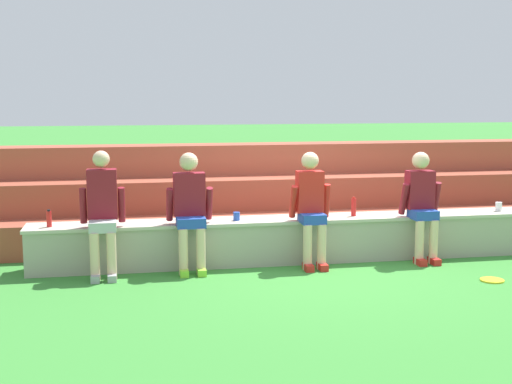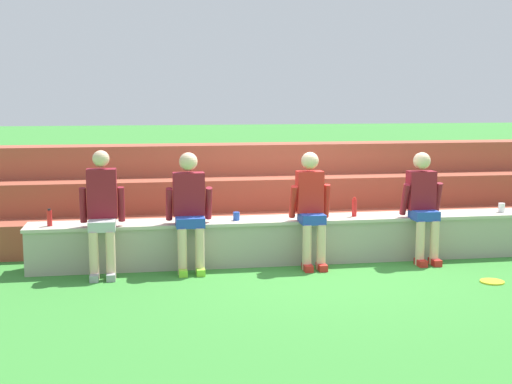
{
  "view_description": "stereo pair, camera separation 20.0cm",
  "coord_description": "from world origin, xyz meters",
  "px_view_note": "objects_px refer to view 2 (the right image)",
  "views": [
    {
      "loc": [
        -2.37,
        -8.2,
        2.13
      ],
      "look_at": [
        -0.75,
        0.25,
        0.91
      ],
      "focal_mm": 48.65,
      "sensor_mm": 36.0,
      "label": 1
    },
    {
      "loc": [
        -2.17,
        -8.24,
        2.13
      ],
      "look_at": [
        -0.75,
        0.25,
        0.91
      ],
      "focal_mm": 48.65,
      "sensor_mm": 36.0,
      "label": 2
    }
  ],
  "objects_px": {
    "person_right_of_center": "(423,203)",
    "plastic_cup_right_end": "(502,208)",
    "water_bottle_near_left": "(49,218)",
    "person_center": "(311,205)",
    "person_left_of_center": "(189,206)",
    "frisbee": "(492,282)",
    "water_bottle_near_right": "(436,205)",
    "plastic_cup_left_end": "(236,216)",
    "person_far_left": "(102,209)",
    "water_bottle_center_gap": "(354,207)"
  },
  "relations": [
    {
      "from": "water_bottle_near_right",
      "to": "plastic_cup_right_end",
      "type": "height_order",
      "value": "water_bottle_near_right"
    },
    {
      "from": "person_left_of_center",
      "to": "water_bottle_near_left",
      "type": "distance_m",
      "value": 1.67
    },
    {
      "from": "person_right_of_center",
      "to": "water_bottle_near_right",
      "type": "relative_size",
      "value": 5.2
    },
    {
      "from": "person_far_left",
      "to": "person_left_of_center",
      "type": "distance_m",
      "value": 1.03
    },
    {
      "from": "person_center",
      "to": "person_right_of_center",
      "type": "distance_m",
      "value": 1.46
    },
    {
      "from": "water_bottle_center_gap",
      "to": "water_bottle_near_left",
      "type": "distance_m",
      "value": 3.8
    },
    {
      "from": "person_center",
      "to": "person_left_of_center",
      "type": "bearing_deg",
      "value": 178.03
    },
    {
      "from": "person_far_left",
      "to": "person_center",
      "type": "xyz_separation_m",
      "value": [
        2.52,
        -0.02,
        -0.02
      ]
    },
    {
      "from": "plastic_cup_right_end",
      "to": "plastic_cup_left_end",
      "type": "xyz_separation_m",
      "value": [
        -3.58,
        -0.02,
        -0.01
      ]
    },
    {
      "from": "water_bottle_near_right",
      "to": "plastic_cup_left_end",
      "type": "distance_m",
      "value": 2.65
    },
    {
      "from": "plastic_cup_left_end",
      "to": "person_far_left",
      "type": "bearing_deg",
      "value": -171.91
    },
    {
      "from": "person_center",
      "to": "plastic_cup_left_end",
      "type": "xyz_separation_m",
      "value": [
        -0.89,
        0.25,
        -0.15
      ]
    },
    {
      "from": "water_bottle_near_left",
      "to": "plastic_cup_right_end",
      "type": "xyz_separation_m",
      "value": [
        5.84,
        0.03,
        -0.04
      ]
    },
    {
      "from": "frisbee",
      "to": "plastic_cup_right_end",
      "type": "bearing_deg",
      "value": 58.5
    },
    {
      "from": "water_bottle_near_left",
      "to": "water_bottle_near_right",
      "type": "bearing_deg",
      "value": -0.03
    },
    {
      "from": "water_bottle_center_gap",
      "to": "water_bottle_near_right",
      "type": "xyz_separation_m",
      "value": [
        1.11,
        -0.04,
        0.01
      ]
    },
    {
      "from": "person_far_left",
      "to": "plastic_cup_right_end",
      "type": "distance_m",
      "value": 5.22
    },
    {
      "from": "person_right_of_center",
      "to": "water_bottle_near_right",
      "type": "height_order",
      "value": "person_right_of_center"
    },
    {
      "from": "person_center",
      "to": "water_bottle_center_gap",
      "type": "height_order",
      "value": "person_center"
    },
    {
      "from": "person_left_of_center",
      "to": "frisbee",
      "type": "bearing_deg",
      "value": -18.56
    },
    {
      "from": "water_bottle_near_left",
      "to": "person_center",
      "type": "bearing_deg",
      "value": -4.47
    },
    {
      "from": "plastic_cup_right_end",
      "to": "frisbee",
      "type": "xyz_separation_m",
      "value": [
        -0.83,
        -1.35,
        -0.61
      ]
    },
    {
      "from": "person_right_of_center",
      "to": "plastic_cup_right_end",
      "type": "distance_m",
      "value": 1.26
    },
    {
      "from": "water_bottle_center_gap",
      "to": "person_center",
      "type": "bearing_deg",
      "value": -156.62
    },
    {
      "from": "water_bottle_near_right",
      "to": "plastic_cup_right_end",
      "type": "bearing_deg",
      "value": 1.76
    },
    {
      "from": "person_far_left",
      "to": "plastic_cup_left_end",
      "type": "height_order",
      "value": "person_far_left"
    },
    {
      "from": "water_bottle_center_gap",
      "to": "plastic_cup_left_end",
      "type": "distance_m",
      "value": 1.54
    },
    {
      "from": "plastic_cup_left_end",
      "to": "frisbee",
      "type": "height_order",
      "value": "plastic_cup_left_end"
    },
    {
      "from": "water_bottle_near_left",
      "to": "frisbee",
      "type": "bearing_deg",
      "value": -14.77
    },
    {
      "from": "person_left_of_center",
      "to": "plastic_cup_left_end",
      "type": "height_order",
      "value": "person_left_of_center"
    },
    {
      "from": "person_center",
      "to": "plastic_cup_right_end",
      "type": "xyz_separation_m",
      "value": [
        2.69,
        0.27,
        -0.15
      ]
    },
    {
      "from": "person_left_of_center",
      "to": "water_bottle_center_gap",
      "type": "height_order",
      "value": "person_left_of_center"
    },
    {
      "from": "water_bottle_center_gap",
      "to": "person_left_of_center",
      "type": "bearing_deg",
      "value": -173.92
    },
    {
      "from": "plastic_cup_right_end",
      "to": "frisbee",
      "type": "height_order",
      "value": "plastic_cup_right_end"
    },
    {
      "from": "person_right_of_center",
      "to": "plastic_cup_right_end",
      "type": "height_order",
      "value": "person_right_of_center"
    },
    {
      "from": "person_left_of_center",
      "to": "frisbee",
      "type": "distance_m",
      "value": 3.63
    },
    {
      "from": "water_bottle_near_left",
      "to": "person_left_of_center",
      "type": "bearing_deg",
      "value": -6.7
    },
    {
      "from": "person_center",
      "to": "plastic_cup_left_end",
      "type": "relative_size",
      "value": 13.58
    },
    {
      "from": "person_right_of_center",
      "to": "plastic_cup_right_end",
      "type": "xyz_separation_m",
      "value": [
        1.23,
        0.26,
        -0.14
      ]
    },
    {
      "from": "person_far_left",
      "to": "person_left_of_center",
      "type": "relative_size",
      "value": 1.03
    },
    {
      "from": "water_bottle_near_right",
      "to": "plastic_cup_left_end",
      "type": "bearing_deg",
      "value": 179.88
    },
    {
      "from": "water_bottle_near_right",
      "to": "plastic_cup_left_end",
      "type": "xyz_separation_m",
      "value": [
        -2.65,
        0.01,
        -0.08
      ]
    },
    {
      "from": "person_center",
      "to": "person_right_of_center",
      "type": "bearing_deg",
      "value": 0.3
    },
    {
      "from": "plastic_cup_right_end",
      "to": "person_left_of_center",
      "type": "bearing_deg",
      "value": -176.97
    },
    {
      "from": "person_far_left",
      "to": "plastic_cup_right_end",
      "type": "relative_size",
      "value": 12.18
    },
    {
      "from": "person_far_left",
      "to": "water_bottle_near_right",
      "type": "distance_m",
      "value": 4.28
    },
    {
      "from": "water_bottle_near_left",
      "to": "frisbee",
      "type": "relative_size",
      "value": 0.77
    },
    {
      "from": "person_right_of_center",
      "to": "water_bottle_center_gap",
      "type": "distance_m",
      "value": 0.86
    },
    {
      "from": "person_far_left",
      "to": "water_bottle_center_gap",
      "type": "bearing_deg",
      "value": 4.71
    },
    {
      "from": "water_bottle_center_gap",
      "to": "frisbee",
      "type": "bearing_deg",
      "value": -48.04
    }
  ]
}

